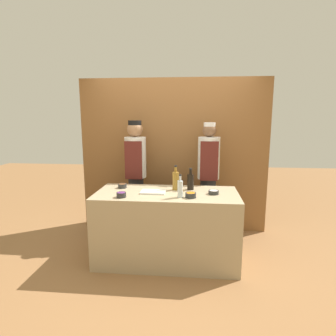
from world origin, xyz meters
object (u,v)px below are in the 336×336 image
(chef_left, at_px, (136,173))
(bottle_soy, at_px, (191,181))
(sauce_bowl_white, at_px, (214,192))
(sauce_bowl_brown, at_px, (122,186))
(chef_right, at_px, (208,176))
(bottle_clear, at_px, (180,188))
(bottle_vinegar, at_px, (176,180))
(sauce_bowl_orange, at_px, (191,195))
(cutting_board, at_px, (153,192))
(sauce_bowl_purple, at_px, (121,195))

(chef_left, bearing_deg, bottle_soy, -33.74)
(sauce_bowl_white, distance_m, sauce_bowl_brown, 1.20)
(chef_right, bearing_deg, sauce_bowl_brown, -154.29)
(bottle_clear, bearing_deg, chef_left, 127.85)
(sauce_bowl_brown, relative_size, bottle_soy, 0.41)
(bottle_clear, xyz_separation_m, chef_left, (-0.72, 0.92, -0.01))
(bottle_vinegar, bearing_deg, sauce_bowl_white, -18.65)
(sauce_bowl_orange, height_order, bottle_vinegar, bottle_vinegar)
(chef_left, bearing_deg, bottle_vinegar, -42.36)
(bottle_clear, height_order, chef_right, chef_right)
(cutting_board, distance_m, bottle_clear, 0.40)
(sauce_bowl_white, bearing_deg, sauce_bowl_orange, -147.14)
(sauce_bowl_purple, bearing_deg, sauce_bowl_white, 12.53)
(cutting_board, xyz_separation_m, chef_right, (0.71, 0.75, 0.05))
(sauce_bowl_orange, xyz_separation_m, cutting_board, (-0.47, 0.17, -0.02))
(sauce_bowl_purple, distance_m, sauce_bowl_brown, 0.44)
(sauce_bowl_white, height_order, sauce_bowl_purple, sauce_bowl_purple)
(sauce_bowl_purple, xyz_separation_m, bottle_soy, (0.80, 0.43, 0.08))
(sauce_bowl_white, xyz_separation_m, sauce_bowl_purple, (-1.08, -0.24, 0.01))
(bottle_soy, relative_size, bottle_clear, 1.03)
(sauce_bowl_white, bearing_deg, chef_left, 146.27)
(sauce_bowl_purple, distance_m, chef_left, 0.99)
(cutting_board, bearing_deg, chef_left, 116.50)
(bottle_vinegar, xyz_separation_m, chef_right, (0.44, 0.58, -0.06))
(sauce_bowl_white, bearing_deg, bottle_clear, -155.93)
(chef_right, bearing_deg, bottle_soy, -114.47)
(sauce_bowl_orange, distance_m, chef_left, 1.25)
(chef_left, xyz_separation_m, chef_right, (1.08, -0.00, -0.03))
(cutting_board, distance_m, bottle_vinegar, 0.33)
(bottle_soy, height_order, bottle_vinegar, bottle_vinegar)
(sauce_bowl_brown, relative_size, cutting_board, 0.38)
(sauce_bowl_orange, bearing_deg, cutting_board, 159.81)
(bottle_soy, xyz_separation_m, chef_left, (-0.83, 0.55, -0.02))
(chef_right, bearing_deg, bottle_clear, -111.70)
(cutting_board, height_order, bottle_clear, bottle_clear)
(sauce_bowl_orange, relative_size, chef_right, 0.07)
(sauce_bowl_purple, xyz_separation_m, bottle_vinegar, (0.61, 0.40, 0.09))
(bottle_vinegar, relative_size, chef_left, 0.18)
(sauce_bowl_white, bearing_deg, cutting_board, -179.58)
(bottle_clear, xyz_separation_m, bottle_vinegar, (-0.08, 0.34, 0.02))
(chef_left, bearing_deg, sauce_bowl_white, -33.73)
(sauce_bowl_brown, bearing_deg, chef_right, 25.71)
(sauce_bowl_orange, relative_size, bottle_clear, 0.46)
(bottle_clear, bearing_deg, chef_right, 68.30)
(cutting_board, height_order, bottle_soy, bottle_soy)
(chef_left, bearing_deg, sauce_bowl_brown, -96.68)
(cutting_board, xyz_separation_m, bottle_clear, (0.34, -0.17, 0.10))
(sauce_bowl_white, bearing_deg, sauce_bowl_purple, -167.47)
(sauce_bowl_purple, distance_m, bottle_clear, 0.69)
(sauce_bowl_orange, height_order, bottle_soy, bottle_soy)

